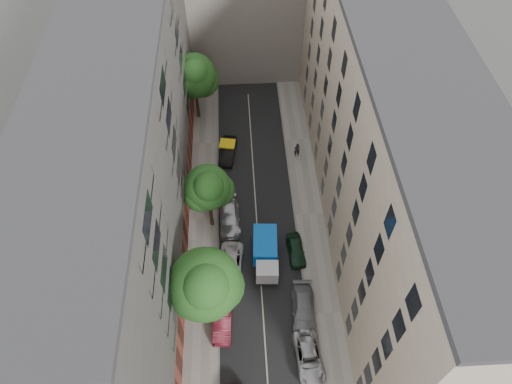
{
  "coord_description": "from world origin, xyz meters",
  "views": [
    {
      "loc": [
        -1.56,
        -27.61,
        38.89
      ],
      "look_at": [
        -0.13,
        -1.44,
        6.0
      ],
      "focal_mm": 32.0,
      "sensor_mm": 36.0,
      "label": 1
    }
  ],
  "objects": [
    {
      "name": "road_surface",
      "position": [
        0.0,
        0.0,
        0.01
      ],
      "size": [
        8.0,
        44.0,
        0.02
      ],
      "primitive_type": "cube",
      "color": "black",
      "rests_on": "ground"
    },
    {
      "name": "sidewalk_left",
      "position": [
        -5.5,
        0.0,
        0.07
      ],
      "size": [
        3.0,
        44.0,
        0.15
      ],
      "primitive_type": "cube",
      "color": "gray",
      "rests_on": "ground"
    },
    {
      "name": "tree_near",
      "position": [
        -4.5,
        -11.25,
        6.93
      ],
      "size": [
        5.98,
        5.81,
        10.12
      ],
      "color": "#382619",
      "rests_on": "sidewalk_left"
    },
    {
      "name": "tree_mid",
      "position": [
        -4.5,
        -0.83,
        5.97
      ],
      "size": [
        4.77,
        4.41,
        8.49
      ],
      "color": "#382619",
      "rests_on": "sidewalk_left"
    },
    {
      "name": "car_left_1",
      "position": [
        -3.6,
        -11.4,
        0.73
      ],
      "size": [
        1.78,
        4.5,
        1.46
      ],
      "primitive_type": "imported",
      "rotation": [
        0.0,
        0.0,
        -0.05
      ],
      "color": "#4E0F19",
      "rests_on": "ground"
    },
    {
      "name": "lamp_post",
      "position": [
        -4.2,
        -7.24,
        3.75
      ],
      "size": [
        0.36,
        0.36,
        5.76
      ],
      "color": "#1A5C27",
      "rests_on": "sidewalk_left"
    },
    {
      "name": "pedestrian",
      "position": [
        5.11,
        8.37,
        1.11
      ],
      "size": [
        0.75,
        0.53,
        1.93
      ],
      "primitive_type": "imported",
      "rotation": [
        0.0,
        0.0,
        3.25
      ],
      "color": "black",
      "rests_on": "sidewalk_right"
    },
    {
      "name": "tarp_truck",
      "position": [
        0.58,
        -5.29,
        1.4
      ],
      "size": [
        2.49,
        5.63,
        2.55
      ],
      "rotation": [
        0.0,
        0.0,
        -0.06
      ],
      "color": "black",
      "rests_on": "ground"
    },
    {
      "name": "car_right_1",
      "position": [
        3.6,
        -10.8,
        0.74
      ],
      "size": [
        2.37,
        5.22,
        1.48
      ],
      "primitive_type": "imported",
      "rotation": [
        0.0,
        0.0,
        -0.06
      ],
      "color": "slate",
      "rests_on": "ground"
    },
    {
      "name": "car_left_5",
      "position": [
        -2.81,
        9.0,
        0.75
      ],
      "size": [
        2.28,
        4.72,
        1.49
      ],
      "primitive_type": "imported",
      "rotation": [
        0.0,
        0.0,
        -0.16
      ],
      "color": "black",
      "rests_on": "ground"
    },
    {
      "name": "car_left_2",
      "position": [
        -2.8,
        -5.8,
        0.66
      ],
      "size": [
        2.78,
        5.02,
        1.33
      ],
      "primitive_type": "imported",
      "rotation": [
        0.0,
        0.0,
        -0.12
      ],
      "color": "silver",
      "rests_on": "ground"
    },
    {
      "name": "car_right_0",
      "position": [
        3.53,
        -15.0,
        0.67
      ],
      "size": [
        2.53,
        4.93,
        1.33
      ],
      "primitive_type": "imported",
      "rotation": [
        0.0,
        0.0,
        0.07
      ],
      "color": "#B2B2B7",
      "rests_on": "ground"
    },
    {
      "name": "sidewalk_right",
      "position": [
        5.5,
        0.0,
        0.07
      ],
      "size": [
        3.0,
        44.0,
        0.15
      ],
      "primitive_type": "cube",
      "color": "gray",
      "rests_on": "ground"
    },
    {
      "name": "tree_far",
      "position": [
        -6.25,
        15.69,
        6.12
      ],
      "size": [
        5.47,
        5.23,
        8.95
      ],
      "color": "#382619",
      "rests_on": "sidewalk_left"
    },
    {
      "name": "building_right",
      "position": [
        11.0,
        0.0,
        10.0
      ],
      "size": [
        8.0,
        44.0,
        20.0
      ],
      "primitive_type": "cube",
      "color": "#C7B19A",
      "rests_on": "ground"
    },
    {
      "name": "car_right_2",
      "position": [
        3.6,
        -4.6,
        0.66
      ],
      "size": [
        1.8,
        3.97,
        1.32
      ],
      "primitive_type": "imported",
      "rotation": [
        0.0,
        0.0,
        0.06
      ],
      "color": "black",
      "rests_on": "ground"
    },
    {
      "name": "ground",
      "position": [
        0.0,
        0.0,
        0.0
      ],
      "size": [
        120.0,
        120.0,
        0.0
      ],
      "primitive_type": "plane",
      "color": "#4C4C49",
      "rests_on": "ground"
    },
    {
      "name": "car_left_3",
      "position": [
        -2.8,
        -0.42,
        0.75
      ],
      "size": [
        2.29,
        5.25,
        1.5
      ],
      "primitive_type": "imported",
      "rotation": [
        0.0,
        0.0,
        0.04
      ],
      "color": "#B6B6BB",
      "rests_on": "ground"
    },
    {
      "name": "car_left_4",
      "position": [
        -3.53,
        3.4,
        0.63
      ],
      "size": [
        1.82,
        3.84,
        1.27
      ],
      "primitive_type": "imported",
      "rotation": [
        0.0,
        0.0,
        -0.09
      ],
      "color": "black",
      "rests_on": "ground"
    },
    {
      "name": "building_left",
      "position": [
        -11.0,
        0.0,
        10.0
      ],
      "size": [
        8.0,
        44.0,
        20.0
      ],
      "primitive_type": "cube",
      "color": "#4B4846",
      "rests_on": "ground"
    }
  ]
}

